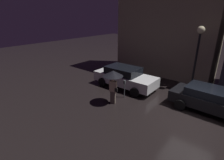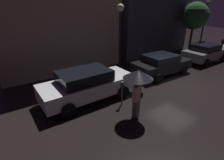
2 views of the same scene
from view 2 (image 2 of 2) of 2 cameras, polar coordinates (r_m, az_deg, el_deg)
The scene contains 10 objects.
ground_plane at distance 11.34m, azimuth 19.98°, elevation -0.83°, with size 60.00×60.00×0.00m, color black.
building_facade_right at distance 17.74m, azimuth 12.39°, elevation 20.83°, with size 7.71×3.00×7.40m.
parked_car_white at distance 8.65m, azimuth -7.99°, elevation -1.36°, with size 4.69×2.06×1.54m.
parked_car_black at distance 12.17m, azimuth 15.75°, elevation 5.07°, with size 4.08×2.02×1.37m.
parked_car_grey at distance 16.50m, azimuth 28.19°, elevation 8.04°, with size 4.18×2.03×1.45m.
pedestrian_with_umbrella at distance 6.87m, azimuth 8.45°, elevation 0.14°, with size 1.18×1.18×2.10m.
parking_meter at distance 8.06m, azimuth 3.27°, elevation -3.56°, with size 0.12×0.10×1.20m.
street_lamp_near at distance 12.33m, azimuth 2.70°, elevation 18.38°, with size 0.48×0.48×4.43m.
street_lamp_far at distance 19.68m, azimuth 28.14°, elevation 17.72°, with size 0.39×0.39×4.93m.
street_tree at distance 18.06m, azimuth 25.39°, elevation 18.33°, with size 2.34×2.34×4.60m.
Camera 2 is at (-8.68, -5.79, 4.43)m, focal length 28.00 mm.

